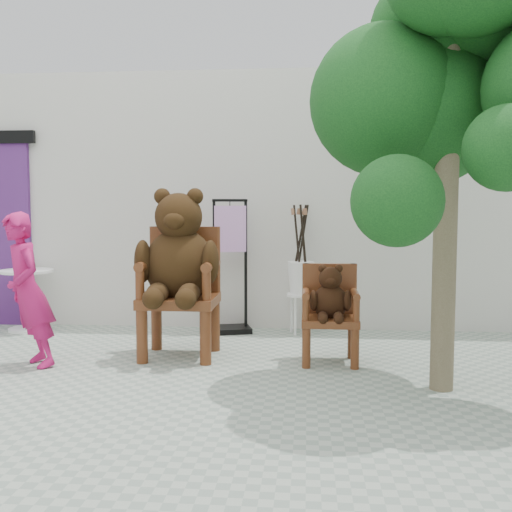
# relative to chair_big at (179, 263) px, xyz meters

# --- Properties ---
(ground_plane) EXTENTS (60.00, 60.00, 0.00)m
(ground_plane) POSITION_rel_chair_big_xyz_m (0.29, -1.20, -0.89)
(ground_plane) COLOR gray
(ground_plane) RESTS_ON ground
(back_wall) EXTENTS (9.00, 1.00, 3.00)m
(back_wall) POSITION_rel_chair_big_xyz_m (0.29, 1.90, 0.61)
(back_wall) COLOR silver
(back_wall) RESTS_ON ground
(chair_big) EXTENTS (0.79, 0.84, 1.60)m
(chair_big) POSITION_rel_chair_big_xyz_m (0.00, 0.00, 0.00)
(chair_big) COLOR #4C2410
(chair_big) RESTS_ON ground
(chair_small) EXTENTS (0.51, 0.49, 0.91)m
(chair_small) POSITION_rel_chair_big_xyz_m (1.42, -0.09, -0.35)
(chair_small) COLOR #4C2410
(chair_small) RESTS_ON ground
(person) EXTENTS (0.59, 0.59, 1.38)m
(person) POSITION_rel_chair_big_xyz_m (-1.25, -0.51, -0.21)
(person) COLOR #B8165D
(person) RESTS_ON ground
(cafe_table) EXTENTS (0.60, 0.60, 0.70)m
(cafe_table) POSITION_rel_chair_big_xyz_m (-2.01, 1.04, -0.45)
(cafe_table) COLOR white
(cafe_table) RESTS_ON ground
(display_stand) EXTENTS (0.53, 0.46, 1.51)m
(display_stand) POSITION_rel_chair_big_xyz_m (0.34, 1.14, -0.31)
(display_stand) COLOR black
(display_stand) RESTS_ON ground
(stool_bucket) EXTENTS (0.32, 0.32, 1.45)m
(stool_bucket) POSITION_rel_chair_big_xyz_m (1.14, 1.15, -0.25)
(stool_bucket) COLOR white
(stool_bucket) RESTS_ON ground
(tree) EXTENTS (2.18, 1.95, 3.71)m
(tree) POSITION_rel_chair_big_xyz_m (2.26, -0.77, 1.69)
(tree) COLOR brown
(tree) RESTS_ON ground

